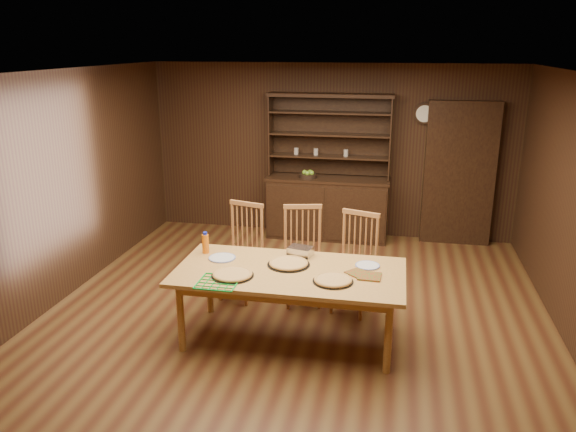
% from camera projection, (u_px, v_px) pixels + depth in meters
% --- Properties ---
extents(floor, '(6.00, 6.00, 0.00)m').
position_uv_depth(floor, '(294.00, 319.00, 6.11)').
color(floor, brown).
rests_on(floor, ground).
extents(room_shell, '(6.00, 6.00, 6.00)m').
position_uv_depth(room_shell, '(295.00, 178.00, 5.64)').
color(room_shell, white).
rests_on(room_shell, floor).
extents(china_hutch, '(1.84, 0.52, 2.17)m').
position_uv_depth(china_hutch, '(328.00, 200.00, 8.51)').
color(china_hutch, '#311F10').
rests_on(china_hutch, floor).
extents(doorway, '(1.00, 0.18, 2.10)m').
position_uv_depth(doorway, '(459.00, 174.00, 8.16)').
color(doorway, '#311F10').
rests_on(doorway, floor).
extents(wall_clock, '(0.30, 0.05, 0.30)m').
position_uv_depth(wall_clock, '(424.00, 114.00, 8.07)').
color(wall_clock, '#311F10').
rests_on(wall_clock, room_shell).
extents(dining_table, '(2.23, 1.12, 0.75)m').
position_uv_depth(dining_table, '(290.00, 276.00, 5.49)').
color(dining_table, '#C58D44').
rests_on(dining_table, floor).
extents(chair_left, '(0.56, 0.54, 1.12)m').
position_uv_depth(chair_left, '(243.00, 247.00, 6.53)').
color(chair_left, '#B8743F').
rests_on(chair_left, floor).
extents(chair_center, '(0.55, 0.53, 1.12)m').
position_uv_depth(chair_center, '(303.00, 251.00, 6.41)').
color(chair_center, '#B8743F').
rests_on(chair_center, floor).
extents(chair_right, '(0.57, 0.56, 1.12)m').
position_uv_depth(chair_right, '(356.00, 259.00, 6.19)').
color(chair_right, '#B8743F').
rests_on(chair_right, floor).
extents(pizza_left, '(0.41, 0.41, 0.04)m').
position_uv_depth(pizza_left, '(233.00, 274.00, 5.33)').
color(pizza_left, black).
rests_on(pizza_left, dining_table).
extents(pizza_right, '(0.38, 0.38, 0.04)m').
position_uv_depth(pizza_right, '(333.00, 280.00, 5.21)').
color(pizza_right, black).
rests_on(pizza_right, dining_table).
extents(pizza_center, '(0.43, 0.43, 0.04)m').
position_uv_depth(pizza_center, '(289.00, 263.00, 5.60)').
color(pizza_center, black).
rests_on(pizza_center, dining_table).
extents(cooling_rack, '(0.45, 0.45, 0.02)m').
position_uv_depth(cooling_rack, '(218.00, 282.00, 5.19)').
color(cooling_rack, '#0C9C2B').
rests_on(cooling_rack, dining_table).
extents(plate_left, '(0.28, 0.28, 0.02)m').
position_uv_depth(plate_left, '(222.00, 258.00, 5.77)').
color(plate_left, beige).
rests_on(plate_left, dining_table).
extents(plate_right, '(0.25, 0.25, 0.02)m').
position_uv_depth(plate_right, '(367.00, 265.00, 5.57)').
color(plate_right, beige).
rests_on(plate_right, dining_table).
extents(foil_dish, '(0.28, 0.23, 0.10)m').
position_uv_depth(foil_dish, '(300.00, 251.00, 5.83)').
color(foil_dish, white).
rests_on(foil_dish, dining_table).
extents(juice_bottle, '(0.07, 0.07, 0.23)m').
position_uv_depth(juice_bottle, '(206.00, 243.00, 5.90)').
color(juice_bottle, orange).
rests_on(juice_bottle, dining_table).
extents(pot_holder_a, '(0.22, 0.22, 0.02)m').
position_uv_depth(pot_holder_a, '(370.00, 276.00, 5.31)').
color(pot_holder_a, '#A91513').
rests_on(pot_holder_a, dining_table).
extents(pot_holder_b, '(0.27, 0.27, 0.01)m').
position_uv_depth(pot_holder_b, '(358.00, 273.00, 5.39)').
color(pot_holder_b, '#A91513').
rests_on(pot_holder_b, dining_table).
extents(fruit_bowl, '(0.26, 0.26, 0.12)m').
position_uv_depth(fruit_bowl, '(308.00, 175.00, 8.39)').
color(fruit_bowl, black).
rests_on(fruit_bowl, china_hutch).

